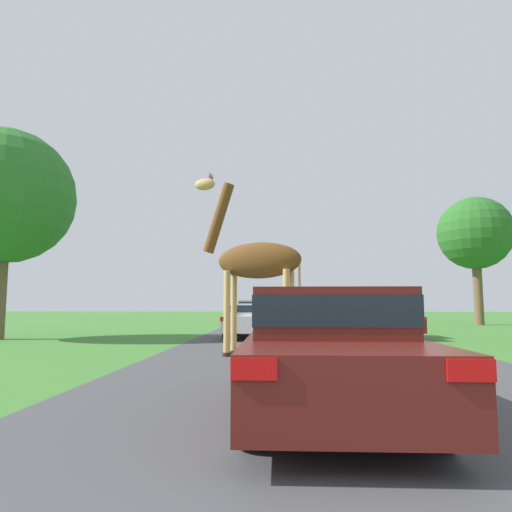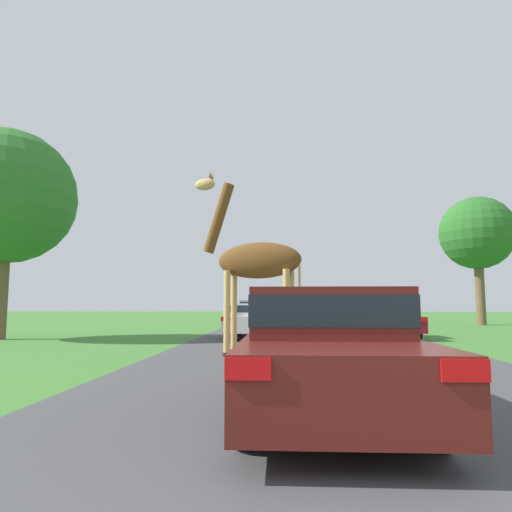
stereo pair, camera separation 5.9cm
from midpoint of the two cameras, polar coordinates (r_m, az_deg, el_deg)
The scene contains 8 objects.
road at distance 30.69m, azimuth 4.75°, elevation -8.37°, with size 7.94×120.00×0.00m.
giraffe_near_road at distance 11.17m, azimuth -0.14°, elevation -0.81°, with size 2.81×1.10×4.63m.
car_lead_maroon at distance 5.45m, azimuth 8.85°, elevation -11.19°, with size 1.80×4.40×1.41m.
car_queue_right at distance 23.20m, azimuth 0.23°, elevation -7.23°, with size 1.77×4.34×1.44m.
car_queue_left at distance 18.23m, azimuth 15.83°, elevation -7.47°, with size 1.88×4.40×1.35m.
car_far_ahead at distance 17.40m, azimuth -0.36°, elevation -7.88°, with size 1.85×4.26×1.27m.
tree_left_edge at distance 31.45m, azimuth 25.96°, elevation 2.52°, with size 4.49×4.49×7.91m.
tree_centre_back at distance 19.23m, azimuth -28.65°, elevation 6.52°, with size 4.95×4.95×7.68m.
Camera 2 is at (-0.89, -0.65, 1.23)m, focal length 32.00 mm.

